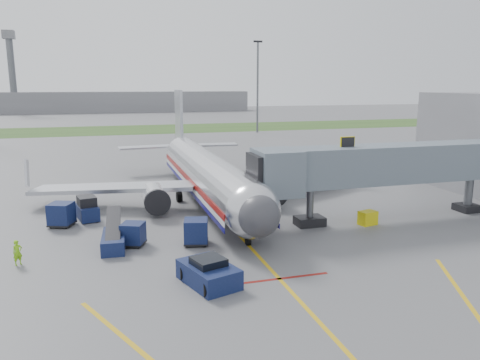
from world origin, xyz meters
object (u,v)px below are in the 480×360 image
object	(u,v)px
airliner	(206,173)
pushback_tug	(209,273)
baggage_tug	(87,209)
belt_loader	(114,240)
ramp_worker	(18,253)

from	to	relation	value
airliner	pushback_tug	world-z (taller)	airliner
pushback_tug	baggage_tug	size ratio (longest dim) A/B	1.37
baggage_tug	belt_loader	distance (m)	7.83
belt_loader	ramp_worker	size ratio (longest dim) A/B	2.97
airliner	baggage_tug	world-z (taller)	airliner
baggage_tug	pushback_tug	bearing A→B (deg)	-65.94
airliner	ramp_worker	distance (m)	19.48
airliner	pushback_tug	size ratio (longest dim) A/B	8.60
baggage_tug	belt_loader	bearing A→B (deg)	-76.15
belt_loader	airliner	bearing A→B (deg)	51.56
airliner	pushback_tug	bearing A→B (deg)	-102.05
baggage_tug	belt_loader	size ratio (longest dim) A/B	0.65
pushback_tug	belt_loader	size ratio (longest dim) A/B	0.89
ramp_worker	baggage_tug	bearing A→B (deg)	33.85
airliner	pushback_tug	distance (m)	19.28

